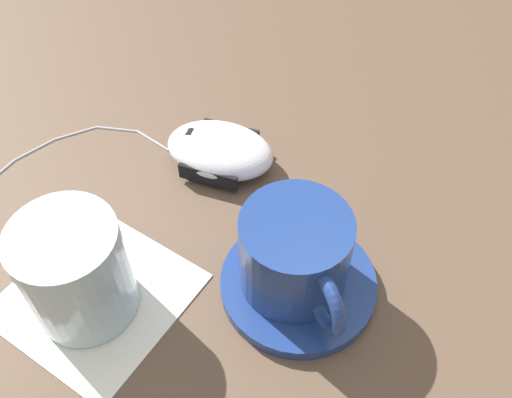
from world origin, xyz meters
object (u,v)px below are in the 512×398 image
Objects in this scene: saucer at (298,284)px; coffee_cup at (296,255)px; computer_mouse at (220,150)px; drinking_glass at (75,271)px.

coffee_cup reaches higher than saucer.
saucer is 1.02× the size of computer_mouse.
computer_mouse is 1.35× the size of drinking_glass.
drinking_glass reaches higher than coffee_cup.
coffee_cup reaches higher than computer_mouse.
computer_mouse is at bearing 175.39° from coffee_cup.
saucer is 0.16m from computer_mouse.
saucer is 0.17m from drinking_glass.
coffee_cup is 0.16m from computer_mouse.
saucer is at bearing 65.53° from drinking_glass.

